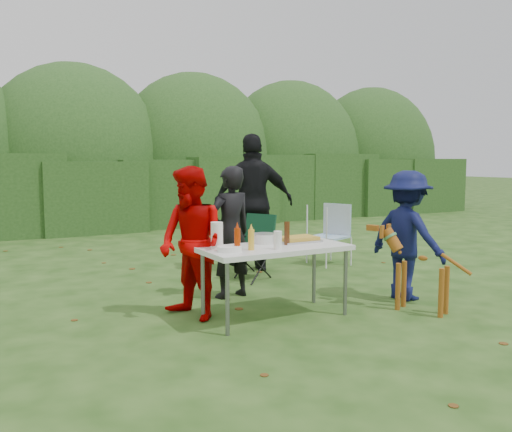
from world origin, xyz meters
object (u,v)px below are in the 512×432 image
camping_chair (253,247)px  beer_bottle (287,233)px  child (407,235)px  dog (422,271)px  person_cook (230,232)px  paper_towel_roll (217,235)px  folding_table (275,251)px  mustard_bottle (251,240)px  ketchup_bottle (237,240)px  person_red_jacket (192,243)px  person_black_puffy (254,202)px  lawn_chair (329,234)px

camping_chair → beer_bottle: 1.84m
child → dog: bearing=143.3°
person_cook → beer_bottle: bearing=91.9°
paper_towel_roll → person_cook: bearing=55.8°
child → folding_table: bearing=77.5°
mustard_bottle → ketchup_bottle: size_ratio=0.91×
person_red_jacket → camping_chair: bearing=115.3°
person_cook → camping_chair: (0.71, 0.76, -0.33)m
ketchup_bottle → paper_towel_roll: paper_towel_roll is taller
person_black_puffy → paper_towel_roll: person_black_puffy is taller
child → ketchup_bottle: bearing=80.0°
person_cook → beer_bottle: (0.17, -0.96, 0.09)m
lawn_chair → dog: bearing=53.6°
dog → paper_towel_roll: 2.21m
paper_towel_roll → beer_bottle: bearing=-11.9°
person_red_jacket → lawn_chair: (2.94, 1.64, -0.31)m
lawn_chair → paper_towel_roll: (-2.77, -1.86, 0.40)m
child → camping_chair: bearing=20.2°
dog → person_red_jacket: bearing=42.8°
person_cook → folding_table: bearing=83.2°
child → paper_towel_roll: child is taller
person_black_puffy → mustard_bottle: 2.63m
child → ketchup_bottle: child is taller
person_red_jacket → mustard_bottle: (0.42, -0.48, 0.07)m
camping_chair → beer_bottle: beer_bottle is taller
person_cook → person_black_puffy: 1.60m
ketchup_bottle → mustard_bottle: bearing=-6.8°
mustard_bottle → paper_towel_roll: (-0.25, 0.25, 0.03)m
child → lawn_chair: bearing=-22.0°
person_black_puffy → child: size_ratio=1.33×
lawn_chair → mustard_bottle: mustard_bottle is taller
dog → folding_table: bearing=44.7°
beer_bottle → child: bearing=-3.8°
child → lawn_chair: child is taller
camping_chair → lawn_chair: 1.54m
person_cook → lawn_chair: size_ratio=1.65×
child → camping_chair: 2.11m
lawn_chair → paper_towel_roll: size_ratio=3.59×
person_red_jacket → child: size_ratio=1.04×
camping_chair → lawn_chair: (1.51, 0.30, 0.03)m
folding_table → mustard_bottle: 0.37m
person_cook → dog: 2.18m
dog → mustard_bottle: (-1.79, 0.49, 0.40)m
folding_table → person_red_jacket: person_red_jacket is taller
ketchup_bottle → beer_bottle: 0.62m
person_black_puffy → paper_towel_roll: (-1.54, -2.04, -0.12)m
camping_chair → person_black_puffy: bearing=-150.9°
lawn_chair → camping_chair: bearing=-9.5°
child → ketchup_bottle: 2.19m
person_cook → ketchup_bottle: person_cook is taller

